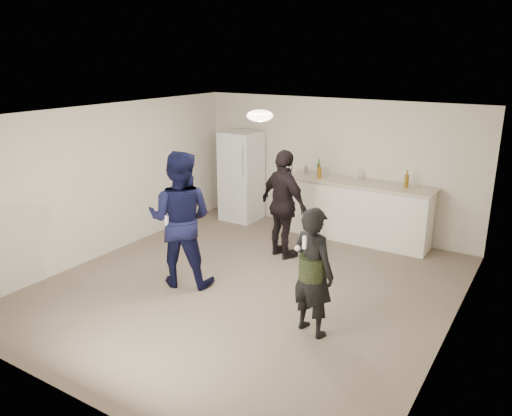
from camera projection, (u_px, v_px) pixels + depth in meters
The scene contains 21 objects.
floor at pixel (249, 286), 7.31m from camera, with size 6.00×6.00×0.00m, color #6B5B4C.
ceiling at pixel (248, 114), 6.57m from camera, with size 6.00×6.00×0.00m, color silver.
wall_back at pixel (335, 166), 9.37m from camera, with size 6.00×6.00×0.00m, color beige.
wall_front at pixel (69, 286), 4.51m from camera, with size 6.00×6.00×0.00m, color beige.
wall_left at pixel (110, 180), 8.33m from camera, with size 6.00×6.00×0.00m, color beige.
wall_right at pixel (456, 242), 5.55m from camera, with size 6.00×6.00×0.00m, color beige.
counter at pixel (356, 212), 9.01m from camera, with size 2.60×0.56×1.05m, color white.
counter_top at pixel (358, 183), 8.85m from camera, with size 2.68×0.64×0.04m, color beige.
fridge at pixel (241, 176), 10.08m from camera, with size 0.70×0.70×1.80m, color white.
fridge_handle at pixel (243, 161), 9.53m from camera, with size 0.02×0.02×0.60m, color #BDBDC1.
ceiling_dome at pixel (260, 116), 6.83m from camera, with size 0.36×0.36×0.16m, color white.
shaker at pixel (306, 170), 9.34m from camera, with size 0.08×0.08×0.17m, color #B3B2B7.
man at pixel (180, 219), 7.15m from camera, with size 0.96×0.75×1.98m, color #0E113D.
woman at pixel (313, 272), 5.88m from camera, with size 0.58×0.38×1.59m, color black.
camo_shorts at pixel (313, 268), 5.87m from camera, with size 0.34×0.34×0.28m, color #263518.
spectator at pixel (284, 205), 8.14m from camera, with size 1.06×0.44×1.81m, color black.
remote_man at pixel (167, 221), 6.90m from camera, with size 0.04×0.04×0.15m, color white.
nunchuk_man at pixel (175, 226), 6.89m from camera, with size 0.07×0.07×0.07m, color white.
remote_woman at pixel (305, 242), 5.55m from camera, with size 0.04×0.04×0.15m, color white.
nunchuk_woman at pixel (298, 248), 5.65m from camera, with size 0.07×0.07×0.07m, color silver.
bottle_cluster at pixel (350, 175), 8.88m from camera, with size 1.67×0.27×0.25m.
Camera 1 is at (3.61, -5.58, 3.25)m, focal length 35.00 mm.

